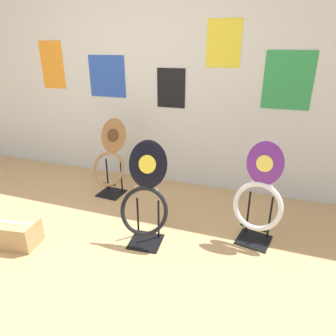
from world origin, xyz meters
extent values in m
plane|color=tan|center=(0.00, 0.00, 0.00)|extent=(14.00, 14.00, 0.00)
cube|color=silver|center=(0.00, 2.05, 1.30)|extent=(8.00, 0.06, 2.60)
cube|color=yellow|center=(0.87, 2.02, 1.66)|extent=(0.36, 0.01, 0.48)
cube|color=#284CAD|center=(-0.54, 2.02, 1.29)|extent=(0.49, 0.01, 0.49)
cube|color=black|center=(0.29, 2.02, 1.18)|extent=(0.34, 0.01, 0.45)
cube|color=orange|center=(-1.34, 2.02, 1.40)|extent=(0.34, 0.01, 0.59)
cube|color=#2D8E47|center=(1.55, 2.02, 1.31)|extent=(0.48, 0.01, 0.58)
cube|color=black|center=(0.51, 0.70, 0.01)|extent=(0.31, 0.31, 0.01)
cylinder|color=black|center=(0.40, 0.78, 0.20)|extent=(0.02, 0.02, 0.38)
cylinder|color=black|center=(0.60, 0.80, 0.20)|extent=(0.02, 0.02, 0.38)
cylinder|color=black|center=(0.52, 0.62, 0.16)|extent=(0.22, 0.04, 0.02)
torus|color=black|center=(0.51, 0.68, 0.34)|extent=(0.44, 0.26, 0.39)
ellipsoid|color=black|center=(0.50, 0.82, 0.71)|extent=(0.35, 0.18, 0.41)
ellipsoid|color=yellow|center=(0.50, 0.80, 0.71)|extent=(0.16, 0.07, 0.15)
sphere|color=silver|center=(0.41, 0.75, 0.51)|extent=(0.02, 0.02, 0.02)
sphere|color=silver|center=(0.60, 0.77, 0.51)|extent=(0.02, 0.02, 0.02)
cube|color=black|center=(1.43, 1.05, 0.01)|extent=(0.33, 0.33, 0.01)
cylinder|color=black|center=(1.35, 1.16, 0.22)|extent=(0.02, 0.02, 0.42)
cylinder|color=black|center=(1.54, 1.12, 0.22)|extent=(0.02, 0.02, 0.42)
cylinder|color=black|center=(1.41, 0.97, 0.18)|extent=(0.22, 0.06, 0.02)
torus|color=silver|center=(1.42, 1.03, 0.36)|extent=(0.45, 0.24, 0.42)
ellipsoid|color=#60237F|center=(1.44, 1.11, 0.73)|extent=(0.32, 0.13, 0.38)
ellipsoid|color=#E5CC4C|center=(1.43, 1.09, 0.74)|extent=(0.14, 0.05, 0.14)
sphere|color=silver|center=(1.35, 1.10, 0.55)|extent=(0.02, 0.02, 0.02)
sphere|color=silver|center=(1.52, 1.07, 0.55)|extent=(0.02, 0.02, 0.02)
cube|color=black|center=(-0.25, 1.43, 0.01)|extent=(0.29, 0.29, 0.01)
cylinder|color=black|center=(-0.35, 1.53, 0.20)|extent=(0.02, 0.02, 0.39)
cylinder|color=black|center=(-0.15, 1.52, 0.20)|extent=(0.02, 0.02, 0.39)
cylinder|color=black|center=(-0.26, 1.36, 0.17)|extent=(0.22, 0.03, 0.02)
torus|color=#9E7042|center=(-0.26, 1.41, 0.33)|extent=(0.42, 0.25, 0.38)
ellipsoid|color=#936033|center=(-0.25, 1.57, 0.68)|extent=(0.33, 0.16, 0.38)
ellipsoid|color=#4C2D19|center=(-0.25, 1.55, 0.69)|extent=(0.15, 0.06, 0.14)
sphere|color=silver|center=(-0.34, 1.51, 0.49)|extent=(0.02, 0.02, 0.02)
sphere|color=silver|center=(-0.16, 1.50, 0.49)|extent=(0.02, 0.02, 0.02)
cube|color=tan|center=(-0.54, 0.30, 0.11)|extent=(0.38, 0.30, 0.22)
cube|color=#B7AD89|center=(-0.54, 0.30, 0.22)|extent=(0.34, 0.09, 0.00)
camera|label=1|loc=(1.45, -1.34, 1.65)|focal=32.00mm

